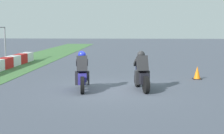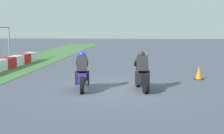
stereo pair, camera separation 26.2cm
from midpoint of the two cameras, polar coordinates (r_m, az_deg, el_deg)
The scene contains 4 objects.
ground_plane at distance 12.93m, azimuth -0.79°, elevation -3.90°, with size 120.00×120.00×0.00m, color #464C5A.
rider_lane_a at distance 12.78m, azimuth 4.54°, elevation -1.21°, with size 2.03×0.64×1.51m.
rider_lane_b at distance 12.72m, azimuth -5.73°, elevation -1.26°, with size 2.04×0.60×1.51m.
traffic_cone at distance 15.93m, azimuth 13.97°, elevation -1.03°, with size 0.40×0.40×0.61m.
Camera 1 is at (-12.68, -0.77, 2.39)m, focal length 53.21 mm.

